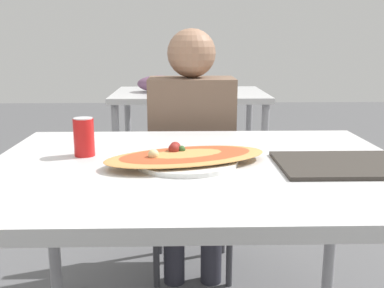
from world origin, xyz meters
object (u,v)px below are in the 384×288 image
(dining_table, at_px, (197,184))
(chair_far_seated, at_px, (192,169))
(soda_can, at_px, (84,137))
(person_seated, at_px, (192,134))
(pizza_main, at_px, (186,157))

(dining_table, bearing_deg, chair_far_seated, 89.82)
(soda_can, bearing_deg, chair_far_seated, 63.04)
(person_seated, xyz_separation_m, soda_can, (-0.37, -0.61, 0.12))
(chair_far_seated, height_order, person_seated, person_seated)
(chair_far_seated, relative_size, soda_can, 6.98)
(dining_table, xyz_separation_m, soda_can, (-0.36, 0.10, 0.13))
(pizza_main, distance_m, soda_can, 0.35)
(person_seated, relative_size, pizza_main, 2.15)
(person_seated, distance_m, pizza_main, 0.73)
(pizza_main, height_order, soda_can, soda_can)
(person_seated, height_order, soda_can, person_seated)
(dining_table, height_order, pizza_main, pizza_main)
(person_seated, bearing_deg, chair_far_seated, -90.00)
(chair_far_seated, xyz_separation_m, soda_can, (-0.37, -0.72, 0.32))
(dining_table, relative_size, person_seated, 1.09)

